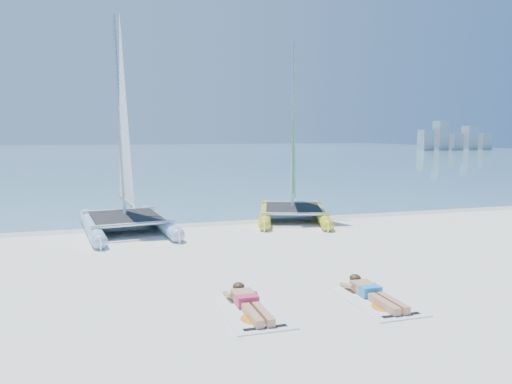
% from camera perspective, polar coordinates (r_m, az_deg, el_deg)
% --- Properties ---
extents(ground, '(140.00, 140.00, 0.00)m').
position_cam_1_polar(ground, '(12.13, 6.13, -7.54)').
color(ground, silver).
rests_on(ground, ground).
extents(sea, '(140.00, 115.00, 0.01)m').
position_cam_1_polar(sea, '(73.99, -13.57, 4.29)').
color(sea, '#76B0C5').
rests_on(sea, ground).
extents(wet_sand_strip, '(140.00, 1.40, 0.01)m').
position_cam_1_polar(wet_sand_strip, '(17.20, -1.13, -3.22)').
color(wet_sand_strip, silver).
rests_on(wet_sand_strip, ground).
extents(distant_skyline, '(14.00, 2.00, 5.00)m').
position_cam_1_polar(distant_skyline, '(93.31, 21.68, 5.67)').
color(distant_skyline, '#A3AAB4').
rests_on(distant_skyline, ground).
extents(catamaran_blue, '(2.97, 5.35, 6.99)m').
position_cam_1_polar(catamaran_blue, '(15.76, -14.86, 3.26)').
color(catamaran_blue, '#C2DDFF').
rests_on(catamaran_blue, ground).
extents(catamaran_yellow, '(3.73, 5.29, 6.55)m').
position_cam_1_polar(catamaran_yellow, '(17.69, 4.23, 3.76)').
color(catamaran_yellow, yellow).
rests_on(catamaran_yellow, ground).
extents(towel_a, '(1.00, 1.85, 0.02)m').
position_cam_1_polar(towel_a, '(8.60, -0.54, -13.52)').
color(towel_a, white).
rests_on(towel_a, ground).
extents(sunbather_a, '(0.37, 1.73, 0.26)m').
position_cam_1_polar(sunbather_a, '(8.74, -0.91, -12.43)').
color(sunbather_a, tan).
rests_on(sunbather_a, towel_a).
extents(towel_b, '(1.00, 1.85, 0.02)m').
position_cam_1_polar(towel_b, '(9.35, 13.66, -12.02)').
color(towel_b, white).
rests_on(towel_b, ground).
extents(sunbather_b, '(0.37, 1.73, 0.26)m').
position_cam_1_polar(sunbather_b, '(9.47, 13.07, -11.06)').
color(sunbather_b, tan).
rests_on(sunbather_b, towel_b).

